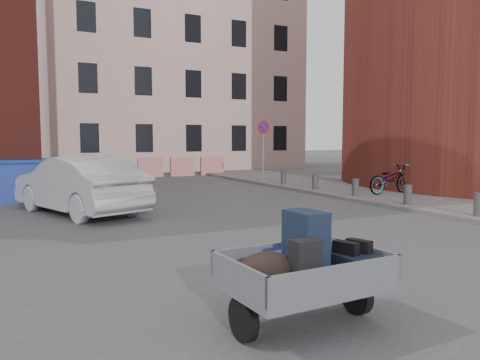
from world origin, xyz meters
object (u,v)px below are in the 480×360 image
dumpster (12,180)px  silver_car (79,185)px  trailer (304,269)px  bicycle (390,179)px

dumpster → silver_car: 3.90m
trailer → dumpster: dumpster is taller
bicycle → silver_car: bearing=80.8°
dumpster → silver_car: size_ratio=0.73×
trailer → bicycle: (8.73, 7.79, 0.00)m
trailer → bicycle: bearing=38.9°
trailer → silver_car: size_ratio=0.40×
trailer → silver_car: (-1.07, 8.76, 0.15)m
silver_car → bicycle: size_ratio=2.46×
trailer → silver_car: bearing=94.1°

